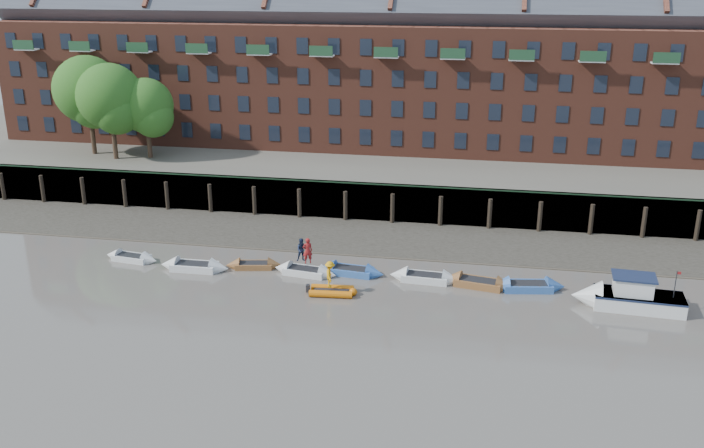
% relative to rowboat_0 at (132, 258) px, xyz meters
% --- Properties ---
extents(ground, '(220.00, 220.00, 0.00)m').
position_rel_rowboat_0_xyz_m(ground, '(15.77, -10.10, -0.22)').
color(ground, '#605952').
rests_on(ground, ground).
extents(foreshore, '(110.00, 8.00, 0.50)m').
position_rel_rowboat_0_xyz_m(foreshore, '(15.77, 7.90, -0.22)').
color(foreshore, '#3D382F').
rests_on(foreshore, ground).
extents(mud_band, '(110.00, 1.60, 0.10)m').
position_rel_rowboat_0_xyz_m(mud_band, '(15.77, 4.50, -0.22)').
color(mud_band, '#4C4336').
rests_on(mud_band, ground).
extents(river_wall, '(110.00, 1.23, 3.30)m').
position_rel_rowboat_0_xyz_m(river_wall, '(15.77, 12.28, 1.38)').
color(river_wall, '#2D2A26').
rests_on(river_wall, ground).
extents(bank_terrace, '(110.00, 28.00, 3.20)m').
position_rel_rowboat_0_xyz_m(bank_terrace, '(15.77, 25.90, 1.38)').
color(bank_terrace, '#5E594D').
rests_on(bank_terrace, ground).
extents(apartment_terrace, '(80.60, 15.56, 20.98)m').
position_rel_rowboat_0_xyz_m(apartment_terrace, '(15.77, 26.90, 12.61)').
color(apartment_terrace, brown).
rests_on(apartment_terrace, bank_terrace).
extents(tree_cluster, '(11.76, 7.74, 9.40)m').
position_rel_rowboat_0_xyz_m(tree_cluster, '(-9.84, 17.25, 8.79)').
color(tree_cluster, '#3A281C').
rests_on(tree_cluster, bank_terrace).
extents(rowboat_0, '(4.34, 1.76, 1.23)m').
position_rel_rowboat_0_xyz_m(rowboat_0, '(0.00, 0.00, 0.00)').
color(rowboat_0, silver).
rests_on(rowboat_0, ground).
extents(rowboat_1, '(5.03, 1.51, 1.45)m').
position_rel_rowboat_0_xyz_m(rowboat_1, '(5.22, -0.85, 0.04)').
color(rowboat_1, silver).
rests_on(rowboat_1, ground).
extents(rowboat_2, '(4.21, 1.93, 1.18)m').
position_rel_rowboat_0_xyz_m(rowboat_2, '(9.28, 0.25, -0.01)').
color(rowboat_2, brown).
rests_on(rowboat_2, ground).
extents(rowboat_3, '(4.76, 1.99, 1.34)m').
position_rel_rowboat_0_xyz_m(rowboat_3, '(13.17, -0.25, 0.02)').
color(rowboat_3, silver).
rests_on(rowboat_3, ground).
extents(rowboat_4, '(4.85, 1.88, 1.37)m').
position_rel_rowboat_0_xyz_m(rowboat_4, '(16.32, 0.39, 0.03)').
color(rowboat_4, '#3460A8').
rests_on(rowboat_4, ground).
extents(rowboat_5, '(4.97, 1.70, 1.42)m').
position_rel_rowboat_0_xyz_m(rowboat_5, '(21.54, 0.13, 0.03)').
color(rowboat_5, silver).
rests_on(rowboat_5, ground).
extents(rowboat_6, '(5.07, 2.29, 1.42)m').
position_rel_rowboat_0_xyz_m(rowboat_6, '(25.18, -0.15, 0.03)').
color(rowboat_6, brown).
rests_on(rowboat_6, ground).
extents(rowboat_7, '(5.18, 2.26, 1.45)m').
position_rel_rowboat_0_xyz_m(rowboat_7, '(28.40, -0.14, 0.04)').
color(rowboat_7, '#3460A8').
rests_on(rowboat_7, ground).
extents(rib_tender, '(3.16, 1.68, 0.54)m').
position_rel_rowboat_0_xyz_m(rib_tender, '(15.81, -3.16, 0.02)').
color(rib_tender, '#D5680B').
rests_on(rib_tender, ground).
extents(motor_launch, '(6.94, 2.67, 2.81)m').
position_rel_rowboat_0_xyz_m(motor_launch, '(34.04, -1.72, 0.50)').
color(motor_launch, silver).
rests_on(motor_launch, ground).
extents(person_rower_a, '(0.80, 0.68, 1.86)m').
position_rel_rowboat_0_xyz_m(person_rower_a, '(13.39, -0.32, 1.61)').
color(person_rower_a, maroon).
rests_on(person_rower_a, rowboat_3).
extents(person_rower_b, '(0.97, 0.86, 1.66)m').
position_rel_rowboat_0_xyz_m(person_rower_b, '(12.91, 0.02, 1.51)').
color(person_rower_b, '#19233F').
rests_on(person_rower_b, rowboat_3).
extents(person_rib_crew, '(0.89, 1.27, 1.79)m').
position_rel_rowboat_0_xyz_m(person_rib_crew, '(15.57, -3.13, 1.18)').
color(person_rib_crew, orange).
rests_on(person_rib_crew, rib_tender).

